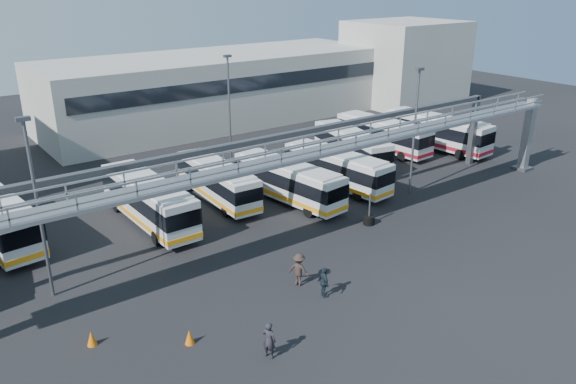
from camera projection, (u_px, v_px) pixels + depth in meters
ground at (361, 269)px, 34.26m from camera, size 140.00×140.00×0.00m
gantry at (303, 159)px, 36.68m from camera, size 51.40×5.15×7.10m
warehouse at (219, 88)px, 67.99m from camera, size 42.00×14.00×8.00m
building_right at (405, 62)px, 77.30m from camera, size 14.00×12.00×11.00m
light_pole_left at (37, 201)px, 29.36m from camera, size 0.70×0.35×10.21m
light_pole_mid at (415, 125)px, 44.08m from camera, size 0.70×0.35×10.21m
light_pole_back at (229, 105)px, 50.92m from camera, size 0.70×0.35×10.21m
bus_3 at (148, 199)px, 39.89m from camera, size 2.73×11.14×3.37m
bus_4 at (217, 180)px, 44.11m from camera, size 2.85×10.23×3.07m
bus_5 at (288, 180)px, 43.87m from camera, size 3.67×10.69×3.18m
bus_6 at (337, 168)px, 46.81m from camera, size 3.54×10.50×3.13m
bus_7 at (352, 146)px, 52.72m from camera, size 4.55×10.84×3.21m
bus_8 at (383, 134)px, 56.52m from camera, size 3.18×10.91×3.27m
bus_9 at (437, 131)px, 57.14m from camera, size 3.64×11.66×3.49m
pedestrian_a at (269, 340)px, 26.03m from camera, size 0.69×0.81×1.87m
pedestrian_c at (299, 269)px, 32.16m from camera, size 1.23×1.47×1.97m
pedestrian_d at (324, 282)px, 30.99m from camera, size 0.71×1.14×1.80m
cone_left at (189, 337)px, 27.18m from camera, size 0.51×0.51×0.76m
cone_right at (91, 338)px, 27.07m from camera, size 0.55×0.55×0.76m
tire_stack at (369, 219)px, 40.24m from camera, size 0.83×0.83×2.37m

